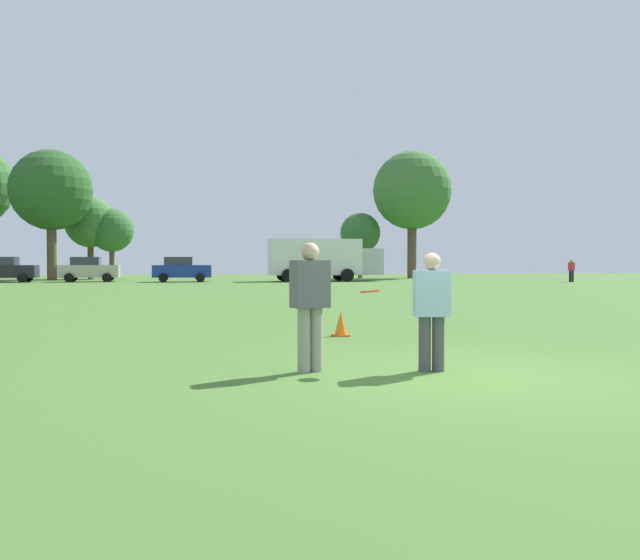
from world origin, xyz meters
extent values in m
plane|color=#47702D|center=(0.00, 0.00, 0.00)|extent=(145.03, 145.03, 0.00)
cylinder|color=gray|center=(-1.95, 0.67, 0.42)|extent=(0.16, 0.16, 0.84)
cylinder|color=gray|center=(-1.77, 0.72, 0.42)|extent=(0.16, 0.16, 0.84)
cube|color=#595960|center=(-1.86, 0.69, 1.14)|extent=(0.53, 0.39, 0.62)
sphere|color=#D8AD8C|center=(-1.86, 0.69, 1.56)|extent=(0.24, 0.24, 0.24)
cylinder|color=#4C4C51|center=(-0.21, 0.43, 0.36)|extent=(0.16, 0.16, 0.72)
cylinder|color=#4C4C51|center=(-0.38, 0.46, 0.36)|extent=(0.16, 0.16, 0.72)
cube|color=#9EC6E5|center=(-0.29, 0.45, 1.02)|extent=(0.50, 0.34, 0.60)
sphere|color=#D8AD8C|center=(-0.29, 0.45, 1.43)|extent=(0.23, 0.23, 0.23)
cylinder|color=#E54C33|center=(-1.06, 0.65, 1.04)|extent=(0.27, 0.27, 0.06)
cube|color=#D8590C|center=(-0.59, 4.74, 0.01)|extent=(0.32, 0.32, 0.03)
cone|color=orange|center=(-0.59, 4.74, 0.26)|extent=(0.24, 0.24, 0.45)
cube|color=black|center=(-16.92, 43.01, 0.78)|extent=(4.25, 1.92, 0.90)
cube|color=#2D333D|center=(-17.17, 43.00, 1.50)|extent=(2.04, 1.69, 0.64)
cylinder|color=black|center=(-15.64, 44.04, 0.33)|extent=(0.67, 0.24, 0.66)
cylinder|color=black|center=(-15.59, 42.05, 0.33)|extent=(0.67, 0.24, 0.66)
cube|color=#B7AD99|center=(-11.23, 43.37, 0.78)|extent=(4.25, 1.92, 0.90)
cube|color=#2D333D|center=(-11.48, 43.37, 1.50)|extent=(2.04, 1.69, 0.64)
cylinder|color=black|center=(-9.96, 44.41, 0.33)|extent=(0.67, 0.24, 0.66)
cylinder|color=black|center=(-9.90, 42.41, 0.33)|extent=(0.67, 0.24, 0.66)
cylinder|color=black|center=(-12.56, 44.33, 0.33)|extent=(0.67, 0.24, 0.66)
cylinder|color=black|center=(-12.51, 42.34, 0.33)|extent=(0.67, 0.24, 0.66)
cube|color=navy|center=(-4.55, 41.88, 0.78)|extent=(4.25, 1.92, 0.90)
cube|color=#2D333D|center=(-4.80, 41.88, 1.50)|extent=(2.04, 1.69, 0.64)
cylinder|color=black|center=(-3.27, 42.92, 0.33)|extent=(0.67, 0.24, 0.66)
cylinder|color=black|center=(-3.22, 40.92, 0.33)|extent=(0.67, 0.24, 0.66)
cylinder|color=black|center=(-5.88, 42.85, 0.33)|extent=(0.67, 0.24, 0.66)
cylinder|color=black|center=(-5.82, 40.85, 0.33)|extent=(0.67, 0.24, 0.66)
cube|color=white|center=(5.27, 41.60, 1.83)|extent=(6.87, 2.69, 2.70)
cube|color=#B2B2B7|center=(9.46, 41.72, 1.48)|extent=(1.86, 2.35, 2.00)
cylinder|color=black|center=(7.44, 43.03, 0.48)|extent=(0.97, 0.31, 0.96)
cylinder|color=black|center=(7.51, 40.29, 0.48)|extent=(0.97, 0.31, 0.96)
cylinder|color=black|center=(3.02, 42.91, 0.48)|extent=(0.97, 0.31, 0.96)
cylinder|color=black|center=(3.09, 40.17, 0.48)|extent=(0.97, 0.31, 0.96)
cylinder|color=black|center=(23.34, 36.66, 0.42)|extent=(0.16, 0.16, 0.84)
cylinder|color=black|center=(23.47, 36.54, 0.42)|extent=(0.16, 0.16, 0.84)
cube|color=red|center=(23.41, 36.60, 1.14)|extent=(0.51, 0.50, 0.59)
sphere|color=tan|center=(23.41, 36.60, 1.54)|extent=(0.23, 0.23, 0.23)
cylinder|color=brown|center=(-14.85, 48.17, 2.23)|extent=(0.74, 0.74, 4.47)
sphere|color=#285623|center=(-14.85, 48.17, 7.18)|extent=(6.38, 6.38, 6.38)
cylinder|color=brown|center=(-12.49, 52.00, 1.51)|extent=(0.50, 0.50, 3.03)
sphere|color=#3D7033|center=(-12.49, 52.00, 4.87)|extent=(4.33, 4.33, 4.33)
cylinder|color=brown|center=(-10.69, 51.73, 1.30)|extent=(0.43, 0.43, 2.61)
sphere|color=#33662D|center=(-10.69, 51.73, 4.19)|extent=(3.73, 3.73, 3.73)
cylinder|color=brown|center=(11.21, 51.43, 1.28)|extent=(0.43, 0.43, 2.56)
sphere|color=#33662D|center=(11.21, 51.43, 4.12)|extent=(3.66, 3.66, 3.66)
cylinder|color=brown|center=(15.61, 49.84, 2.46)|extent=(0.82, 0.82, 4.93)
sphere|color=#3D7033|center=(15.61, 49.84, 7.92)|extent=(7.04, 7.04, 7.04)
camera|label=1|loc=(-3.27, -7.82, 1.42)|focal=37.39mm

